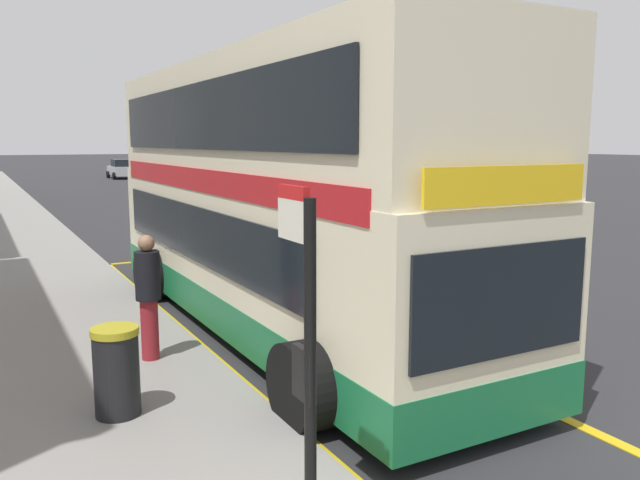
{
  "coord_description": "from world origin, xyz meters",
  "views": [
    {
      "loc": [
        -6.84,
        -1.85,
        3.12
      ],
      "look_at": [
        -1.9,
        7.14,
        1.53
      ],
      "focal_mm": 35.69,
      "sensor_mm": 36.0,
      "label": 1
    }
  ],
  "objects_px": {
    "bus_stop_sign": "(305,339)",
    "pedestrian_waiting_near_sign": "(148,292)",
    "double_decker_bus": "(274,206)",
    "litter_bin": "(117,371)",
    "parked_car_black_across": "(319,204)",
    "parked_car_silver_ahead": "(122,169)"
  },
  "relations": [
    {
      "from": "bus_stop_sign",
      "to": "pedestrian_waiting_near_sign",
      "type": "relative_size",
      "value": 1.54
    },
    {
      "from": "parked_car_silver_ahead",
      "to": "double_decker_bus",
      "type": "bearing_deg",
      "value": -95.98
    },
    {
      "from": "bus_stop_sign",
      "to": "parked_car_silver_ahead",
      "type": "relative_size",
      "value": 0.64
    },
    {
      "from": "double_decker_bus",
      "to": "litter_bin",
      "type": "xyz_separation_m",
      "value": [
        -3.14,
        -2.69,
        -1.42
      ]
    },
    {
      "from": "double_decker_bus",
      "to": "bus_stop_sign",
      "type": "bearing_deg",
      "value": -112.54
    },
    {
      "from": "double_decker_bus",
      "to": "bus_stop_sign",
      "type": "xyz_separation_m",
      "value": [
        -2.35,
        -5.66,
        -0.35
      ]
    },
    {
      "from": "double_decker_bus",
      "to": "litter_bin",
      "type": "bearing_deg",
      "value": -139.33
    },
    {
      "from": "bus_stop_sign",
      "to": "parked_car_silver_ahead",
      "type": "xyz_separation_m",
      "value": [
        9.32,
        51.66,
        -0.91
      ]
    },
    {
      "from": "parked_car_black_across",
      "to": "pedestrian_waiting_near_sign",
      "type": "height_order",
      "value": "pedestrian_waiting_near_sign"
    },
    {
      "from": "double_decker_bus",
      "to": "parked_car_silver_ahead",
      "type": "bearing_deg",
      "value": 81.38
    },
    {
      "from": "double_decker_bus",
      "to": "parked_car_silver_ahead",
      "type": "distance_m",
      "value": 46.55
    },
    {
      "from": "parked_car_black_across",
      "to": "litter_bin",
      "type": "bearing_deg",
      "value": -128.62
    },
    {
      "from": "double_decker_bus",
      "to": "bus_stop_sign",
      "type": "relative_size",
      "value": 3.94
    },
    {
      "from": "bus_stop_sign",
      "to": "parked_car_black_across",
      "type": "height_order",
      "value": "bus_stop_sign"
    },
    {
      "from": "double_decker_bus",
      "to": "parked_car_black_across",
      "type": "relative_size",
      "value": 2.5
    },
    {
      "from": "bus_stop_sign",
      "to": "pedestrian_waiting_near_sign",
      "type": "bearing_deg",
      "value": 90.23
    },
    {
      "from": "double_decker_bus",
      "to": "pedestrian_waiting_near_sign",
      "type": "xyz_separation_m",
      "value": [
        -2.37,
        -1.04,
        -0.98
      ]
    },
    {
      "from": "parked_car_black_across",
      "to": "bus_stop_sign",
      "type": "bearing_deg",
      "value": -121.51
    },
    {
      "from": "parked_car_black_across",
      "to": "pedestrian_waiting_near_sign",
      "type": "xyz_separation_m",
      "value": [
        -9.33,
        -12.23,
        0.29
      ]
    },
    {
      "from": "pedestrian_waiting_near_sign",
      "to": "litter_bin",
      "type": "bearing_deg",
      "value": -114.94
    },
    {
      "from": "pedestrian_waiting_near_sign",
      "to": "double_decker_bus",
      "type": "bearing_deg",
      "value": 23.75
    },
    {
      "from": "parked_car_silver_ahead",
      "to": "pedestrian_waiting_near_sign",
      "type": "relative_size",
      "value": 2.42
    }
  ]
}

